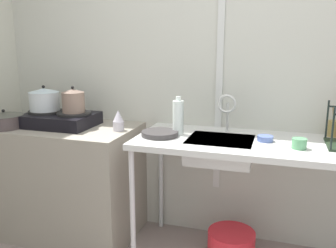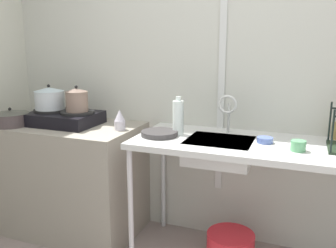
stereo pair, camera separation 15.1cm
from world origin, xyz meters
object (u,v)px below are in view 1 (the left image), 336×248
at_px(pot_on_left_burner, 44,99).
at_px(bottle_by_sink, 178,117).
at_px(pot_beside_stove, 4,120).
at_px(faucet, 227,107).
at_px(small_bowl_on_drainboard, 265,139).
at_px(utensil_jar, 333,128).
at_px(stove, 60,119).
at_px(percolator, 118,121).
at_px(sink_basin, 220,150).
at_px(bucket_on_floor, 231,246).
at_px(cup_by_rack, 299,144).
at_px(frying_pan, 160,134).
at_px(pot_on_right_burner, 73,101).

bearing_deg(pot_on_left_burner, bottle_by_sink, 1.20).
bearing_deg(pot_beside_stove, faucet, 11.82).
bearing_deg(small_bowl_on_drainboard, faucet, 154.15).
distance_m(faucet, bottle_by_sink, 0.35).
relative_size(pot_beside_stove, bottle_by_sink, 1.05).
height_order(small_bowl_on_drainboard, utensil_jar, utensil_jar).
xyz_separation_m(stove, percolator, (0.50, -0.01, 0.02)).
height_order(sink_basin, faucet, faucet).
bearing_deg(bucket_on_floor, cup_by_rack, -12.60).
height_order(stove, pot_beside_stove, pot_beside_stove).
distance_m(frying_pan, utensil_jar, 1.19).
distance_m(frying_pan, bucket_on_floor, 0.95).
bearing_deg(utensil_jar, pot_beside_stove, -168.62).
xyz_separation_m(pot_on_left_burner, utensil_jar, (2.10, 0.28, -0.14)).
bearing_deg(bottle_by_sink, small_bowl_on_drainboard, -0.35).
relative_size(stove, percolator, 3.52).
relative_size(cup_by_rack, bottle_by_sink, 0.33).
height_order(pot_beside_stove, percolator, percolator).
distance_m(pot_on_left_burner, frying_pan, 0.99).
bearing_deg(utensil_jar, pot_on_left_burner, -172.35).
bearing_deg(faucet, pot_beside_stove, -168.18).
bearing_deg(utensil_jar, faucet, -169.65).
bearing_deg(pot_on_left_burner, pot_beside_stove, -140.92).
bearing_deg(pot_beside_stove, cup_by_rack, 2.50).
bearing_deg(pot_on_left_burner, cup_by_rack, -2.91).
distance_m(bottle_by_sink, bucket_on_floor, 0.99).
bearing_deg(sink_basin, small_bowl_on_drainboard, 7.15).
bearing_deg(percolator, small_bowl_on_drainboard, 1.41).
distance_m(cup_by_rack, small_bowl_on_drainboard, 0.23).
relative_size(percolator, small_bowl_on_drainboard, 1.48).
bearing_deg(cup_by_rack, utensil_jar, 58.81).
distance_m(pot_on_left_burner, cup_by_rack, 1.88).
relative_size(percolator, sink_basin, 0.35).
bearing_deg(pot_beside_stove, pot_on_right_burner, 20.97).
bearing_deg(sink_basin, stove, 179.21).
relative_size(pot_on_right_burner, bucket_on_floor, 0.60).
bearing_deg(small_bowl_on_drainboard, stove, -179.30).
height_order(frying_pan, small_bowl_on_drainboard, small_bowl_on_drainboard).
xyz_separation_m(pot_on_left_burner, percolator, (0.63, -0.01, -0.13)).
height_order(faucet, bucket_on_floor, faucet).
relative_size(percolator, bucket_on_floor, 0.46).
bearing_deg(faucet, frying_pan, -153.18).
bearing_deg(bucket_on_floor, pot_on_left_burner, 179.71).
relative_size(sink_basin, cup_by_rack, 4.86).
relative_size(pot_beside_stove, sink_basin, 0.65).
xyz_separation_m(sink_basin, cup_by_rack, (0.49, -0.08, 0.11)).
relative_size(frying_pan, bottle_by_sink, 0.95).
distance_m(pot_on_left_burner, faucet, 1.40).
bearing_deg(stove, pot_on_right_burner, 0.00).
xyz_separation_m(percolator, small_bowl_on_drainboard, (1.04, 0.03, -0.06)).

